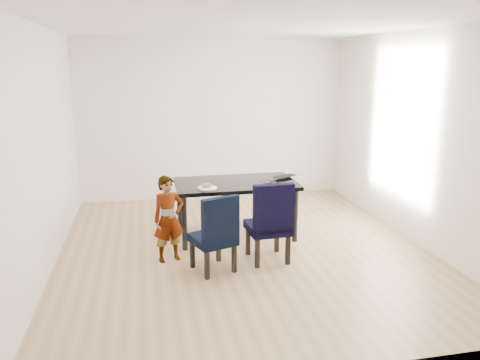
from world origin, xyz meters
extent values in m
cube|color=tan|center=(0.00, 0.00, -0.01)|extent=(4.50, 5.00, 0.01)
cube|color=white|center=(0.00, 0.00, 2.71)|extent=(4.50, 5.00, 0.01)
cube|color=white|center=(0.00, 2.50, 1.35)|extent=(4.50, 0.01, 2.70)
cube|color=white|center=(0.00, -2.50, 1.35)|extent=(4.50, 0.01, 2.70)
cube|color=silver|center=(-2.25, 0.00, 1.35)|extent=(0.01, 5.00, 2.70)
cube|color=silver|center=(2.25, 0.00, 1.35)|extent=(0.01, 5.00, 2.70)
cube|color=black|center=(0.00, 0.50, 0.38)|extent=(1.60, 0.90, 0.75)
cube|color=black|center=(-0.46, -0.53, 0.45)|extent=(0.56, 0.57, 0.90)
cube|color=black|center=(0.21, -0.37, 0.49)|extent=(0.49, 0.51, 0.97)
imported|color=red|center=(-0.93, -0.15, 0.51)|extent=(0.43, 0.35, 1.03)
cylinder|color=white|center=(-0.41, 0.25, 0.76)|extent=(0.32, 0.32, 0.01)
ellipsoid|color=#A06839|center=(-0.42, 0.24, 0.79)|extent=(0.16, 0.11, 0.06)
imported|color=black|center=(0.68, 0.63, 0.76)|extent=(0.43, 0.38, 0.03)
torus|color=black|center=(0.42, 0.35, 0.75)|extent=(0.15, 0.15, 0.01)
camera|label=1|loc=(-1.16, -5.40, 2.27)|focal=35.00mm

